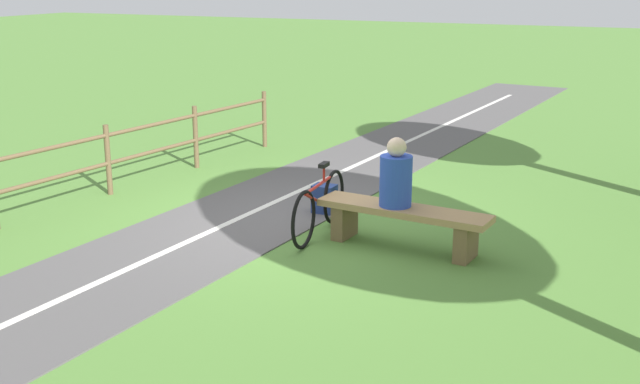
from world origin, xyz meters
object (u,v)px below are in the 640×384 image
object	(u,v)px
person_seated	(396,177)
backpack	(325,199)
bicycle	(319,206)
bench	(403,219)

from	to	relation	value
person_seated	backpack	distance (m)	1.68
bicycle	backpack	size ratio (longest dim) A/B	4.42
bench	backpack	xyz separation A→B (m)	(1.40, -0.87, -0.16)
person_seated	bicycle	distance (m)	1.09
person_seated	bicycle	xyz separation A→B (m)	(0.98, -0.02, -0.48)
bicycle	backpack	xyz separation A→B (m)	(0.31, -0.84, -0.18)
bicycle	person_seated	bearing A→B (deg)	85.14
person_seated	backpack	xyz separation A→B (m)	(1.29, -0.86, -0.65)
backpack	person_seated	bearing A→B (deg)	146.33
person_seated	backpack	bearing A→B (deg)	-28.06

